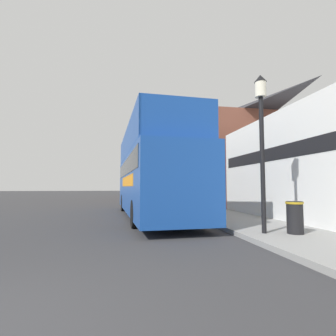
# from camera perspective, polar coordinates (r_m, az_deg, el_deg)

# --- Properties ---
(ground_plane) EXTENTS (144.00, 144.00, 0.00)m
(ground_plane) POSITION_cam_1_polar(r_m,az_deg,el_deg) (23.86, -14.15, -7.46)
(ground_plane) COLOR #333335
(sidewalk) EXTENTS (2.82, 108.00, 0.14)m
(sidewalk) POSITION_cam_1_polar(r_m,az_deg,el_deg) (21.35, 2.65, -7.80)
(sidewalk) COLOR gray
(sidewalk) RESTS_ON ground_plane
(brick_terrace_rear) EXTENTS (6.00, 25.96, 9.03)m
(brick_terrace_rear) POSITION_cam_1_polar(r_m,az_deg,el_deg) (30.28, 7.40, 1.74)
(brick_terrace_rear) COLOR brown
(brick_terrace_rear) RESTS_ON ground_plane
(tour_bus) EXTENTS (3.04, 11.14, 4.21)m
(tour_bus) POSITION_cam_1_polar(r_m,az_deg,el_deg) (12.90, -3.66, -2.28)
(tour_bus) COLOR #19479E
(tour_bus) RESTS_ON ground_plane
(parked_car_ahead_of_bus) EXTENTS (1.80, 4.59, 1.46)m
(parked_car_ahead_of_bus) POSITION_cam_1_polar(r_m,az_deg,el_deg) (21.61, -4.34, -6.11)
(parked_car_ahead_of_bus) COLOR navy
(parked_car_ahead_of_bus) RESTS_ON ground_plane
(lamp_post_nearest) EXTENTS (0.35, 0.35, 4.62)m
(lamp_post_nearest) POSITION_cam_1_polar(r_m,az_deg,el_deg) (8.22, 19.66, 9.35)
(lamp_post_nearest) COLOR black
(lamp_post_nearest) RESTS_ON sidewalk
(lamp_post_second) EXTENTS (0.35, 0.35, 4.97)m
(lamp_post_second) POSITION_cam_1_polar(r_m,az_deg,el_deg) (14.72, 5.16, 4.09)
(lamp_post_second) COLOR black
(lamp_post_second) RESTS_ON sidewalk
(litter_bin) EXTENTS (0.48, 0.48, 0.90)m
(litter_bin) POSITION_cam_1_polar(r_m,az_deg,el_deg) (8.29, 25.90, -9.46)
(litter_bin) COLOR black
(litter_bin) RESTS_ON sidewalk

